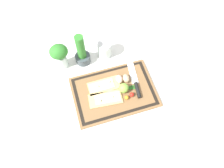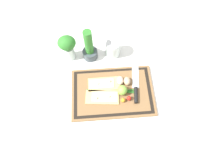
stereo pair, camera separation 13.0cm
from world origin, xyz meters
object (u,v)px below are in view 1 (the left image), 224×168
Objects in this scene: egg_pink at (119,79)px; egg_brown at (126,78)px; knife at (136,85)px; lime at (124,88)px; cherry_tomato_red at (132,95)px; herb_glass at (60,55)px; herb_pot at (82,53)px; pizza_slice_near at (106,99)px; pizza_slice_far at (103,86)px; cherry_tomato_yellow at (127,98)px; sauce_jar at (105,50)px.

egg_brown is at bearing -9.22° from egg_pink.
lime reaches higher than knife.
lime is at bearing -173.67° from knife.
egg_brown is 2.02× the size of cherry_tomato_red.
egg_pink is at bearing -35.82° from herb_glass.
herb_pot is at bearing -2.27° from herb_glass.
pizza_slice_near is 0.76× the size of knife.
egg_brown is 0.07m from lime.
herb_glass is at bearing 136.99° from lime.
egg_pink is at bearing 4.15° from pizza_slice_far.
pizza_slice_far is 3.47× the size of egg_pink.
lime is at bearing -85.59° from egg_pink.
herb_glass is (-0.20, 0.23, 0.09)m from pizza_slice_far.
pizza_slice_near is at bearing -58.29° from herb_glass.
sauce_jar is (-0.03, 0.35, 0.02)m from cherry_tomato_yellow.
knife is 0.49m from herb_glass.
lime is 0.54× the size of sauce_jar.
pizza_slice_far is 3.47× the size of egg_brown.
knife is (0.19, -0.05, 0.00)m from pizza_slice_far.
pizza_slice_near is 0.15m from egg_pink.
egg_brown is at bearing 29.93° from pizza_slice_near.
knife is 0.07m from egg_brown.
lime is at bearing -83.95° from sauce_jar.
herb_glass reaches higher than knife.
pizza_slice_far and cherry_tomato_yellow have the same top height.
herb_glass reaches higher than sauce_jar.
knife is (0.20, 0.03, 0.00)m from pizza_slice_near.
lime is 0.31× the size of herb_glass.
lime is 0.06m from cherry_tomato_red.
pizza_slice_near is 0.85× the size of herb_pot.
knife is at bearing -35.51° from herb_glass.
pizza_slice_far is 0.32m from herb_glass.
lime reaches higher than egg_pink.
pizza_slice_near is at bearing 165.11° from cherry_tomato_yellow.
pizza_slice_far is at bearing 164.38° from knife.
herb_pot is (-0.21, 0.33, 0.05)m from cherry_tomato_red.
herb_pot reaches higher than sauce_jar.
herb_pot reaches higher than egg_brown.
cherry_tomato_red is (0.14, -0.11, 0.01)m from pizza_slice_far.
pizza_slice_far is 0.72× the size of knife.
sauce_jar is (0.08, 0.23, 0.03)m from pizza_slice_far.
pizza_slice_far is at bearing -175.85° from egg_pink.
lime is 0.06m from cherry_tomato_yellow.
knife is 0.07m from cherry_tomato_red.
egg_pink is 0.13m from cherry_tomato_yellow.
cherry_tomato_red is 0.35m from sauce_jar.
egg_brown is 0.31m from herb_pot.
cherry_tomato_red is at bearing -130.38° from knife.
pizza_slice_near is 0.12m from cherry_tomato_yellow.
pizza_slice_near is 0.38m from herb_glass.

